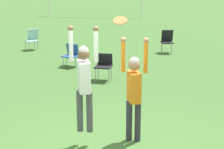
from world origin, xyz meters
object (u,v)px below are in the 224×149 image
object	(u,v)px
frisbee	(120,20)
person_defending	(134,88)
camping_chair_0	(167,40)
camping_chair_1	(32,38)
person_jumping	(84,78)
camping_chair_3	(104,64)
camping_chair_2	(72,53)

from	to	relation	value
frisbee	person_defending	bearing A→B (deg)	51.23
camping_chair_0	person_defending	bearing A→B (deg)	73.81
frisbee	camping_chair_1	world-z (taller)	frisbee
person_jumping	camping_chair_3	size ratio (longest dim) A/B	2.50
person_defending	camping_chair_3	distance (m)	4.43
person_defending	camping_chair_3	xyz separation A→B (m)	(-1.37, 4.17, -0.59)
person_defending	camping_chair_3	world-z (taller)	person_defending
camping_chair_2	camping_chair_1	bearing A→B (deg)	-22.54
camping_chair_2	camping_chair_0	bearing A→B (deg)	-114.59
frisbee	person_jumping	bearing A→B (deg)	-176.44
person_jumping	camping_chair_0	world-z (taller)	person_jumping
person_jumping	camping_chair_0	distance (m)	9.06
camping_chair_2	camping_chair_3	world-z (taller)	camping_chair_3
camping_chair_1	camping_chair_3	world-z (taller)	camping_chair_1
camping_chair_1	camping_chair_2	bearing A→B (deg)	95.36
person_jumping	frisbee	world-z (taller)	frisbee
camping_chair_0	camping_chair_3	bearing A→B (deg)	54.51
camping_chair_0	camping_chair_1	distance (m)	5.73
person_jumping	camping_chair_3	bearing A→B (deg)	-14.32
camping_chair_1	person_defending	bearing A→B (deg)	84.29
person_jumping	camping_chair_2	size ratio (longest dim) A/B	2.59
frisbee	camping_chair_2	xyz separation A→B (m)	(-2.58, 6.00, -1.95)
person_defending	camping_chair_0	size ratio (longest dim) A/B	2.23
camping_chair_1	camping_chair_2	size ratio (longest dim) A/B	1.11
camping_chair_0	camping_chair_2	world-z (taller)	camping_chair_0
person_defending	camping_chair_2	distance (m)	6.40
frisbee	camping_chair_2	world-z (taller)	frisbee
person_jumping	camping_chair_2	xyz separation A→B (m)	(-1.92, 6.04, -0.89)
person_defending	camping_chair_3	size ratio (longest dim) A/B	2.55
camping_chair_1	camping_chair_3	xyz separation A→B (m)	(3.91, -4.13, 0.01)
camping_chair_2	frisbee	bearing A→B (deg)	137.27
frisbee	camping_chair_1	bearing A→B (deg)	120.40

